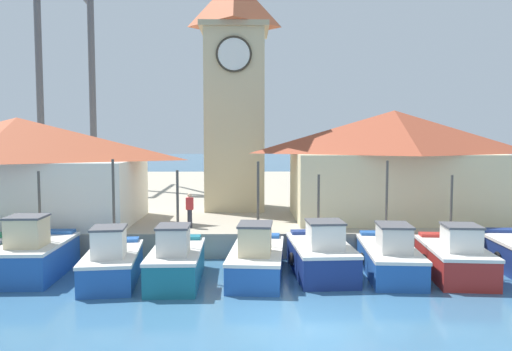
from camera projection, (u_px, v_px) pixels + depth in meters
name	position (u px, v px, depth m)	size (l,w,h in m)	color
ground_plane	(303.00, 328.00, 13.85)	(300.00, 300.00, 0.00)	#386689
quay_wharf	(266.00, 194.00, 41.70)	(120.00, 40.00, 1.10)	#A89E89
fishing_boat_left_outer	(35.00, 255.00, 18.96)	(2.29, 4.18, 3.99)	#2356A8
fishing_boat_left_inner	(112.00, 262.00, 18.31)	(2.33, 4.47, 4.48)	#2356A8
fishing_boat_mid_left	(176.00, 261.00, 18.26)	(1.96, 4.36, 4.07)	#196B7F
fishing_boat_center	(257.00, 258.00, 18.88)	(2.37, 5.15, 4.36)	#2356A8
fishing_boat_mid_right	(321.00, 255.00, 19.24)	(2.36, 4.62, 3.84)	navy
fishing_boat_right_inner	(389.00, 256.00, 19.32)	(2.31, 5.27, 4.38)	#2356A8
fishing_boat_right_outer	(454.00, 257.00, 18.92)	(2.44, 4.50, 3.84)	#AD2823
clock_tower	(235.00, 88.00, 28.99)	(3.87, 3.87, 15.04)	beige
warehouse_left	(19.00, 169.00, 24.41)	(11.79, 6.49, 5.17)	silver
warehouse_right	(393.00, 163.00, 25.71)	(10.59, 6.03, 5.58)	beige
port_crane_near	(42.00, 89.00, 41.21)	(2.64, 11.15, 20.32)	#353539
port_crane_far	(92.00, 87.00, 42.22)	(3.41, 8.03, 21.83)	#353539
dock_worker_near_tower	(190.00, 210.00, 23.16)	(0.34, 0.22, 1.62)	#33333D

